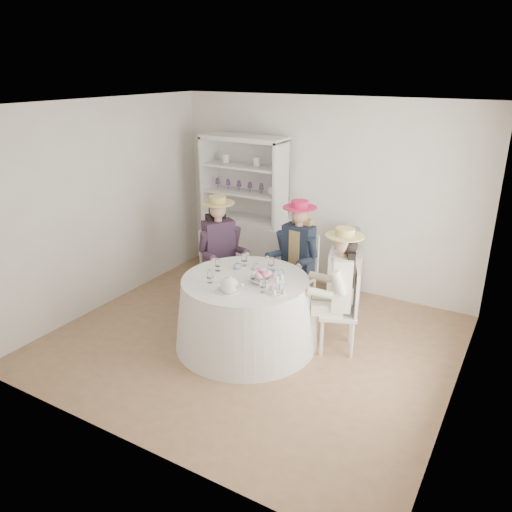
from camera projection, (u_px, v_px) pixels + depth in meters
The scene contains 23 objects.
ground at pixel (252, 341), 5.93m from camera, with size 4.50×4.50×0.00m, color #8E6847.
ceiling at pixel (251, 105), 4.97m from camera, with size 4.50×4.50×0.00m, color white.
wall_back at pixel (323, 195), 7.06m from camera, with size 4.50×4.50×0.00m, color silver.
wall_front at pixel (119, 304), 3.83m from camera, with size 4.50×4.50×0.00m, color silver.
wall_left at pixel (103, 206), 6.50m from camera, with size 4.50×4.50×0.00m, color silver.
wall_right at pixel (471, 273), 4.39m from camera, with size 4.50×4.50×0.00m, color silver.
tea_table at pixel (246, 312), 5.74m from camera, with size 1.64×1.64×0.83m.
hutch at pixel (245, 228), 7.55m from camera, with size 1.32×0.63×2.14m.
side_table at pixel (345, 275), 6.90m from camera, with size 0.45×0.45×0.69m, color silver.
hatbox at pixel (347, 240), 6.72m from camera, with size 0.33×0.33×0.33m, color black.
guest_left at pixel (220, 246), 6.50m from camera, with size 0.65×0.61×1.52m.
guest_mid at pixel (297, 251), 6.35m from camera, with size 0.55×0.57×1.51m.
guest_right at pixel (339, 284), 5.48m from camera, with size 0.61×0.55×1.46m.
spare_chair at pixel (285, 263), 6.80m from camera, with size 0.45×0.45×1.01m.
teacup_a at pixel (237, 267), 5.85m from camera, with size 0.08×0.08×0.06m, color white.
teacup_b at pixel (255, 267), 5.84m from camera, with size 0.07×0.07×0.06m, color white.
teacup_c at pixel (272, 274), 5.63m from camera, with size 0.09×0.09×0.07m, color white.
flower_bowl at pixel (260, 280), 5.48m from camera, with size 0.24×0.24×0.06m, color white.
flower_arrangement at pixel (261, 275), 5.48m from camera, with size 0.17×0.17×0.06m.
table_teapot at pixel (230, 285), 5.22m from camera, with size 0.27×0.19×0.20m.
sandwich_plate at pixel (227, 290), 5.28m from camera, with size 0.25×0.25×0.06m.
cupcake_stand at pixel (277, 286), 5.23m from camera, with size 0.22×0.22×0.20m.
stemware_set at pixel (245, 273), 5.57m from camera, with size 0.85×0.86×0.15m.
Camera 1 is at (2.64, -4.45, 3.06)m, focal length 35.00 mm.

